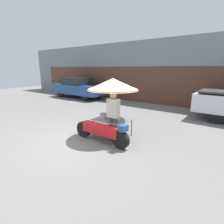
{
  "coord_description": "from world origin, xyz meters",
  "views": [
    {
      "loc": [
        3.96,
        -3.37,
        2.3
      ],
      "look_at": [
        0.55,
        1.16,
        0.87
      ],
      "focal_mm": 28.0,
      "sensor_mm": 36.0,
      "label": 1
    }
  ],
  "objects_px": {
    "vendor_motorcycle_cart": "(112,93)",
    "potted_plant": "(56,87)",
    "parked_car": "(78,88)",
    "vendor_person": "(113,114)"
  },
  "relations": [
    {
      "from": "parked_car",
      "to": "potted_plant",
      "type": "relative_size",
      "value": 4.5
    },
    {
      "from": "vendor_person",
      "to": "vendor_motorcycle_cart",
      "type": "bearing_deg",
      "value": 136.91
    },
    {
      "from": "vendor_motorcycle_cart",
      "to": "parked_car",
      "type": "xyz_separation_m",
      "value": [
        -7.05,
        4.96,
        -0.71
      ]
    },
    {
      "from": "vendor_person",
      "to": "parked_car",
      "type": "xyz_separation_m",
      "value": [
        -7.28,
        5.17,
        -0.08
      ]
    },
    {
      "from": "vendor_person",
      "to": "potted_plant",
      "type": "xyz_separation_m",
      "value": [
        -11.29,
        5.99,
        -0.34
      ]
    },
    {
      "from": "parked_car",
      "to": "vendor_person",
      "type": "bearing_deg",
      "value": -35.41
    },
    {
      "from": "potted_plant",
      "to": "vendor_person",
      "type": "bearing_deg",
      "value": -27.96
    },
    {
      "from": "parked_car",
      "to": "vendor_motorcycle_cart",
      "type": "bearing_deg",
      "value": -35.13
    },
    {
      "from": "parked_car",
      "to": "potted_plant",
      "type": "xyz_separation_m",
      "value": [
        -4.01,
        0.82,
        -0.26
      ]
    },
    {
      "from": "vendor_motorcycle_cart",
      "to": "potted_plant",
      "type": "relative_size",
      "value": 2.07
    }
  ]
}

